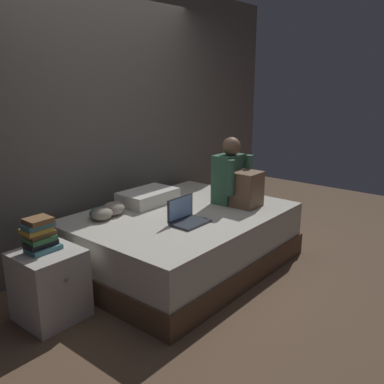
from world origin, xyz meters
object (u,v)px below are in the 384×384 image
(bed, at_px, (183,240))
(clothes_pile, at_px, (107,211))
(nightstand, at_px, (50,285))
(person_sitting, at_px, (236,179))
(pillow, at_px, (148,197))
(laptop, at_px, (186,217))
(book_stack, at_px, (40,235))

(bed, xyz_separation_m, clothes_pile, (-0.53, 0.43, 0.33))
(nightstand, distance_m, person_sitting, 1.95)
(bed, relative_size, person_sitting, 3.05)
(nightstand, xyz_separation_m, pillow, (1.30, 0.27, 0.34))
(laptop, bearing_deg, pillow, 72.79)
(person_sitting, bearing_deg, clothes_pile, 148.45)
(pillow, bearing_deg, person_sitting, -51.72)
(book_stack, bearing_deg, pillow, 9.77)
(pillow, bearing_deg, bed, -90.24)
(clothes_pile, bearing_deg, person_sitting, -31.55)
(book_stack, bearing_deg, person_sitting, -13.71)
(book_stack, height_order, clothes_pile, book_stack)
(person_sitting, distance_m, book_stack, 1.91)
(clothes_pile, bearing_deg, nightstand, -161.70)
(person_sitting, xyz_separation_m, laptop, (-0.74, 0.01, -0.20))
(nightstand, relative_size, person_sitting, 0.81)
(bed, height_order, person_sitting, person_sitting)
(person_sitting, height_order, pillow, person_sitting)
(bed, height_order, nightstand, bed)
(person_sitting, height_order, laptop, person_sitting)
(nightstand, height_order, book_stack, book_stack)
(book_stack, relative_size, clothes_pile, 0.69)
(bed, distance_m, clothes_pile, 0.76)
(nightstand, xyz_separation_m, person_sitting, (1.84, -0.40, 0.52))
(bed, bearing_deg, book_stack, 170.29)
(nightstand, xyz_separation_m, laptop, (1.10, -0.40, 0.33))
(book_stack, xyz_separation_m, clothes_pile, (0.78, 0.21, -0.06))
(pillow, bearing_deg, clothes_pile, -177.98)
(laptop, xyz_separation_m, clothes_pile, (-0.33, 0.65, -0.00))
(person_sitting, relative_size, pillow, 1.17)
(person_sitting, bearing_deg, bed, 157.11)
(pillow, xyz_separation_m, book_stack, (-1.31, -0.23, 0.05))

